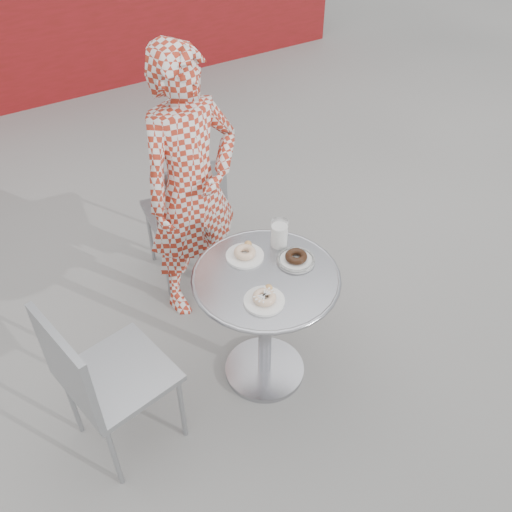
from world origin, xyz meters
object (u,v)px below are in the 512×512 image
chair_left (123,401)px  milk_cup (279,234)px  bistro_table (266,302)px  plate_checker (296,259)px  seated_person (192,189)px  plate_near (264,298)px  chair_far (186,237)px  plate_far (245,253)px

chair_left → milk_cup: bearing=-92.7°
bistro_table → milk_cup: (0.17, 0.15, 0.23)m
bistro_table → plate_checker: bearing=4.3°
bistro_table → seated_person: 0.72m
bistro_table → plate_near: (-0.09, -0.13, 0.18)m
seated_person → bistro_table: bearing=-96.1°
chair_far → plate_far: bearing=95.3°
bistro_table → seated_person: seated_person is taller
chair_left → bistro_table: bearing=-102.5°
plate_far → chair_far: bearing=88.1°
plate_near → bistro_table: bearing=55.4°
plate_near → milk_cup: size_ratio=1.32×
plate_near → plate_checker: same height
seated_person → plate_near: (-0.06, -0.81, -0.06)m
chair_far → plate_near: bearing=91.5°
milk_cup → plate_far: bearing=176.4°
chair_far → plate_near: chair_far is taller
plate_near → plate_checker: 0.30m
plate_far → plate_checker: 0.24m
chair_far → plate_near: 1.13m
chair_far → plate_far: 0.86m
bistro_table → plate_far: plate_far is taller
bistro_table → seated_person: size_ratio=0.45×
plate_near → chair_far: bearing=84.4°
seated_person → milk_cup: 0.56m
plate_checker → plate_far: bearing=140.5°
bistro_table → plate_near: bearing=-124.6°
seated_person → chair_left: bearing=-145.4°
chair_left → chair_far: bearing=-51.2°
bistro_table → chair_far: (0.01, 0.91, -0.25)m
plate_near → milk_cup: bearing=47.5°
plate_far → plate_near: same height
chair_far → chair_left: (-0.75, -0.89, 0.00)m
chair_left → seated_person: size_ratio=0.57×
plate_far → plate_near: 0.30m
plate_far → milk_cup: 0.19m
chair_far → chair_left: chair_left is taller
plate_checker → milk_cup: (-0.00, 0.14, 0.05)m
seated_person → chair_far: bearing=72.7°
bistro_table → plate_checker: 0.25m
chair_far → seated_person: bearing=88.0°
bistro_table → chair_left: 0.78m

